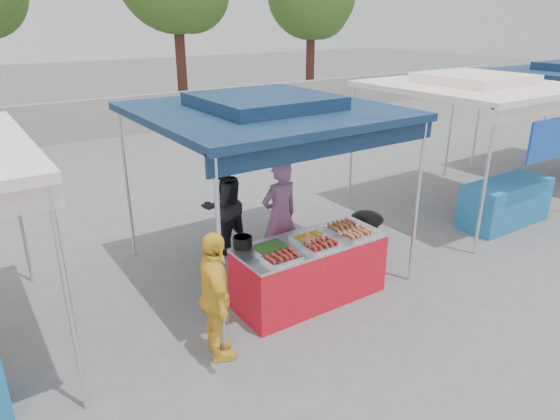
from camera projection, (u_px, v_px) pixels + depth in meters
ground_plane at (305, 295)px, 6.78m from camera, size 80.00×80.00×0.00m
back_wall at (87, 120)px, 15.05m from camera, size 40.00×0.25×1.20m
main_canopy at (265, 110)px, 6.67m from camera, size 3.20×3.20×2.57m
neighbor_stall_right at (487, 131)px, 8.99m from camera, size 3.20×3.20×2.57m
vendor_table at (310, 270)px, 6.55m from camera, size 2.00×0.80×0.85m
food_tray_fl at (282, 258)px, 5.88m from camera, size 0.42×0.30×0.07m
food_tray_fm at (321, 246)px, 6.19m from camera, size 0.42×0.30×0.07m
food_tray_fr at (357, 234)px, 6.50m from camera, size 0.42×0.30×0.07m
food_tray_bl at (271, 248)px, 6.12m from camera, size 0.42×0.30×0.07m
food_tray_bm at (309, 237)px, 6.43m from camera, size 0.42×0.30×0.07m
food_tray_br at (342, 226)px, 6.75m from camera, size 0.42×0.30×0.07m
cooking_pot at (243, 242)px, 6.20m from camera, size 0.24×0.24×0.14m
skewer_cup at (308, 245)px, 6.18m from camera, size 0.07×0.07×0.09m
wok_burner at (366, 233)px, 7.51m from camera, size 0.50×0.50×0.83m
crate_left at (264, 274)px, 7.01m from camera, size 0.51×0.36×0.31m
crate_right at (299, 262)px, 7.41m from camera, size 0.45×0.31×0.27m
crate_stacked at (300, 246)px, 7.32m from camera, size 0.41×0.29×0.25m
vendor_woman at (280, 216)px, 7.24m from camera, size 0.62×0.42×1.66m
helper_man at (223, 204)px, 7.77m from camera, size 0.92×0.80×1.62m
customer_person at (216, 298)px, 5.30m from camera, size 0.57×0.94×1.50m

